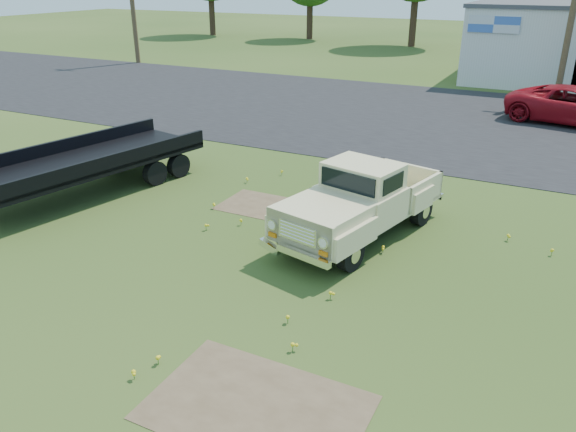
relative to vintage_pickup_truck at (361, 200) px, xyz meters
The scene contains 7 objects.
ground 3.16m from the vintage_pickup_truck, 106.36° to the right, with size 140.00×140.00×0.00m, color #2B4315.
asphalt_lot 12.15m from the vintage_pickup_truck, 94.04° to the left, with size 90.00×14.00×0.02m, color black.
dirt_patch_a 6.01m from the vintage_pickup_truck, 83.76° to the right, with size 3.00×2.00×0.01m, color brown.
dirt_patch_b 3.04m from the vintage_pickup_truck, 168.31° to the left, with size 2.20×1.60×0.01m, color brown.
vintage_pickup_truck is the anchor object (origin of this frame).
flatbed_trailer 7.75m from the vintage_pickup_truck, behind, with size 2.41×7.22×1.97m, color black, non-canonical shape.
red_pickup 14.33m from the vintage_pickup_truck, 73.75° to the left, with size 2.40×5.20×1.45m, color maroon.
Camera 1 is at (4.64, -8.25, 5.54)m, focal length 35.00 mm.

